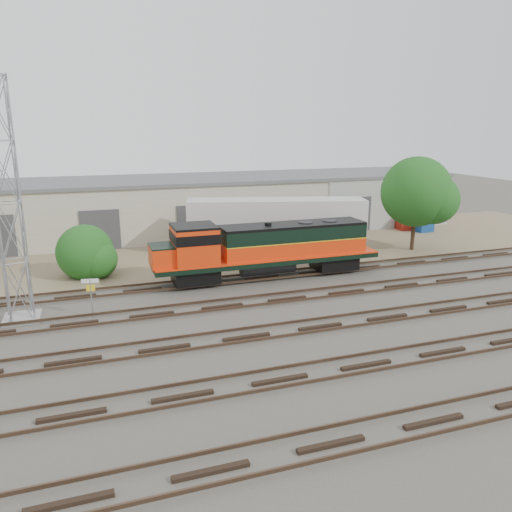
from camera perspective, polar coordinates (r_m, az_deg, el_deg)
name	(u,v)px	position (r m, az deg, el deg)	size (l,w,h in m)	color
ground	(230,317)	(27.44, -3.03, -6.96)	(140.00, 140.00, 0.00)	#47423A
dirt_strip	(180,253)	(41.41, -8.73, 0.39)	(80.00, 16.00, 0.02)	#726047
tracks	(246,337)	(24.76, -1.10, -9.22)	(80.00, 20.40, 0.28)	black
warehouse	(164,206)	(48.62, -10.51, 5.61)	(58.40, 10.40, 5.30)	beige
locomotive	(264,248)	(33.45, 0.93, 0.95)	(15.56, 2.73, 3.74)	black
signal_tower	(8,207)	(28.34, -26.47, 4.98)	(1.84, 1.84, 12.48)	gray
sign_post	(91,290)	(28.27, -18.36, -3.71)	(0.90, 0.19, 2.22)	gray
semi_trailer	(280,219)	(40.56, 2.81, 4.23)	(14.52, 6.58, 4.39)	silver
dumpster_blue	(423,224)	(51.78, 18.53, 3.50)	(1.60, 1.50, 1.50)	navy
dumpster_red	(405,223)	(52.13, 16.70, 3.66)	(1.50, 1.40, 1.40)	maroon
tree_mid	(88,254)	(35.95, -18.62, 0.20)	(4.04, 3.85, 3.85)	#382619
tree_east	(421,194)	(43.10, 18.32, 6.76)	(6.02, 5.73, 7.74)	#382619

